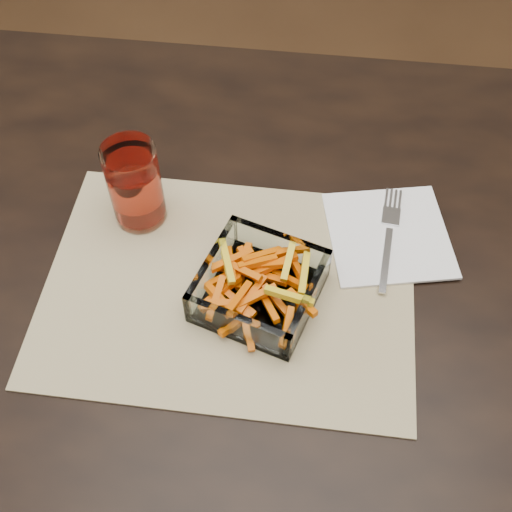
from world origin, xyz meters
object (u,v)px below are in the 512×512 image
object	(u,v)px
glass_bowl	(259,288)
tumbler	(135,187)
dining_table	(325,321)
fork	(389,235)

from	to	relation	value
glass_bowl	tumbler	distance (m)	0.21
dining_table	glass_bowl	xyz separation A→B (m)	(-0.09, -0.03, 0.11)
fork	dining_table	bearing A→B (deg)	-125.36
dining_table	fork	world-z (taller)	fork
dining_table	fork	distance (m)	0.14
dining_table	fork	size ratio (longest dim) A/B	9.40
dining_table	tumbler	size ratio (longest dim) A/B	13.43
dining_table	tumbler	distance (m)	0.31
fork	glass_bowl	bearing A→B (deg)	-139.29
tumbler	glass_bowl	bearing A→B (deg)	-32.67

